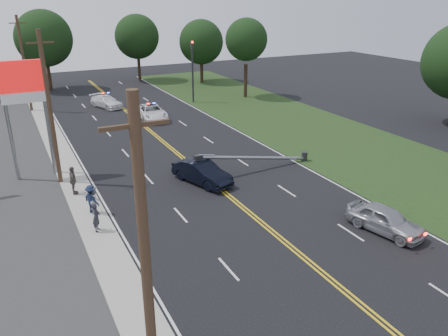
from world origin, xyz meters
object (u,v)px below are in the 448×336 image
pylon_sign (23,92)px  bystander_d (73,180)px  bystander_a (96,217)px  bystander_c (92,199)px  utility_pole_far (24,64)px  waiting_sedan (385,220)px  traffic_signal (192,66)px  crashed_sedan (202,172)px  emergency_a (152,112)px  utility_pole_near (147,281)px  fallen_streetlight (261,157)px  bystander_b (94,199)px  emergency_b (106,102)px  utility_pole_mid (50,110)px

pylon_sign → bystander_d: (1.81, -4.47, -4.95)m
bystander_a → bystander_c: bystander_c is taller
utility_pole_far → bystander_d: bearing=-88.8°
waiting_sedan → traffic_signal: bearing=71.6°
pylon_sign → traffic_signal: (18.80, 16.00, -1.79)m
crashed_sedan → emergency_a: bearing=63.7°
traffic_signal → crashed_sedan: 24.25m
emergency_a → bystander_d: 18.44m
utility_pole_far → bystander_c: size_ratio=5.82×
traffic_signal → utility_pole_near: (-17.50, -38.00, 0.88)m
bystander_c → utility_pole_far: bearing=-25.4°
fallen_streetlight → bystander_b: fallen_streetlight is taller
utility_pole_near → waiting_sedan: size_ratio=2.38×
utility_pole_near → fallen_streetlight: bearing=50.1°
pylon_sign → utility_pole_near: bearing=-86.6°
crashed_sedan → bystander_a: 8.53m
fallen_streetlight → utility_pole_near: bearing=-129.9°
emergency_b → emergency_a: bearing=-88.1°
pylon_sign → fallen_streetlight: 16.66m
utility_pole_mid → emergency_b: utility_pole_mid is taller
pylon_sign → utility_pole_near: 22.06m
crashed_sedan → waiting_sedan: (6.02, -10.43, -0.04)m
bystander_d → utility_pole_far: bearing=7.0°
emergency_b → bystander_c: size_ratio=2.64×
bystander_b → pylon_sign: bearing=18.5°
utility_pole_mid → crashed_sedan: utility_pole_mid is taller
bystander_a → bystander_b: 2.27m
fallen_streetlight → bystander_d: bystander_d is taller
bystander_d → waiting_sedan: bearing=-125.3°
fallen_streetlight → utility_pole_far: 29.54m
utility_pole_mid → emergency_a: 17.31m
bystander_a → emergency_a: bearing=-2.2°
traffic_signal → emergency_a: size_ratio=1.35×
emergency_b → bystander_c: 26.53m
utility_pole_near → emergency_a: utility_pole_near is taller
crashed_sedan → bystander_a: size_ratio=2.77×
traffic_signal → emergency_a: traffic_signal is taller
emergency_b → bystander_d: (-7.23, -22.53, 0.38)m
utility_pole_near → bystander_a: size_ratio=6.07×
utility_pole_far → waiting_sedan: (14.58, -36.71, -4.37)m
pylon_sign → crashed_sedan: 12.81m
crashed_sedan → bystander_c: (-7.53, -1.32, 0.23)m
utility_pole_mid → utility_pole_far: same height
fallen_streetlight → bystander_b: (-12.21, -1.61, 0.01)m
utility_pole_far → bystander_c: 27.92m
bystander_a → crashed_sedan: bearing=-42.0°
utility_pole_mid → bystander_c: 7.02m
traffic_signal → emergency_b: bearing=168.1°
crashed_sedan → bystander_d: size_ratio=2.47×
emergency_a → emergency_b: (-2.95, 7.17, -0.07)m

